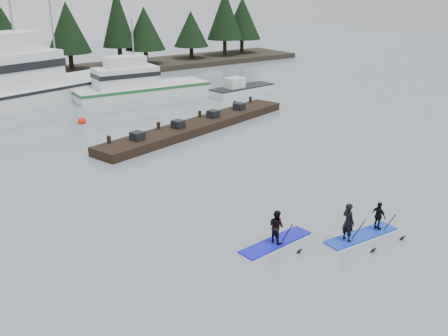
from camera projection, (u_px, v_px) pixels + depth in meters
ground at (313, 237)px, 19.62m from camera, size 160.00×160.00×0.00m
far_shore at (20, 78)px, 51.48m from camera, size 70.00×8.00×0.60m
treeline at (21, 80)px, 51.59m from camera, size 60.00×4.00×8.00m
fishing_boat_large at (26, 93)px, 41.64m from camera, size 20.36×10.52×10.85m
fishing_boat_medium at (138, 90)px, 44.21m from camera, size 12.16×4.24×7.46m
skiff at (242, 90)px, 44.88m from camera, size 6.46×2.49×0.74m
floating_dock at (199, 126)px, 34.06m from camera, size 16.62×6.41×0.55m
buoy_b at (82, 123)px, 35.65m from camera, size 0.58×0.58×0.58m
buoy_c at (202, 91)px, 46.29m from camera, size 0.61×0.61×0.61m
paddleboard_solo at (276, 233)px, 18.90m from camera, size 3.29×1.17×1.86m
paddleboard_duo at (361, 225)px, 19.38m from camera, size 3.37×1.22×2.14m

